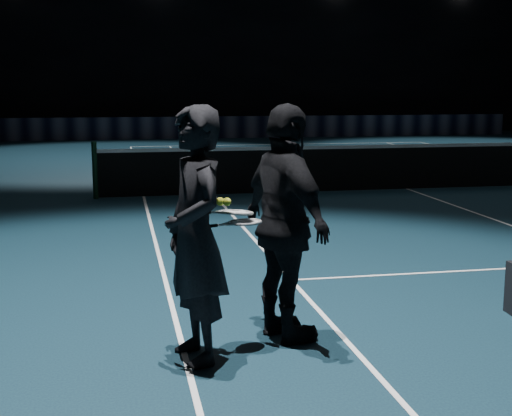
{
  "coord_description": "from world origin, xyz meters",
  "views": [
    {
      "loc": [
        -5.97,
        -13.88,
        2.14
      ],
      "look_at": [
        -4.89,
        -8.36,
        1.18
      ],
      "focal_mm": 50.0,
      "sensor_mm": 36.0,
      "label": 1
    }
  ],
  "objects_px": {
    "player_b": "(286,224)",
    "tennis_balls": "(223,200)",
    "racket_upper": "(237,212)",
    "player_a": "(195,235)",
    "racket_lower": "(245,222)"
  },
  "relations": [
    {
      "from": "player_b",
      "to": "racket_upper",
      "type": "bearing_deg",
      "value": 87.88
    },
    {
      "from": "player_a",
      "to": "tennis_balls",
      "type": "xyz_separation_m",
      "value": [
        0.24,
        0.1,
        0.26
      ]
    },
    {
      "from": "player_b",
      "to": "racket_lower",
      "type": "height_order",
      "value": "player_b"
    },
    {
      "from": "racket_lower",
      "to": "player_a",
      "type": "bearing_deg",
      "value": 180.0
    },
    {
      "from": "player_b",
      "to": "racket_lower",
      "type": "relative_size",
      "value": 2.95
    },
    {
      "from": "player_a",
      "to": "racket_upper",
      "type": "relative_size",
      "value": 2.95
    },
    {
      "from": "player_b",
      "to": "racket_upper",
      "type": "distance_m",
      "value": 0.47
    },
    {
      "from": "player_a",
      "to": "racket_upper",
      "type": "bearing_deg",
      "value": 102.46
    },
    {
      "from": "player_b",
      "to": "racket_upper",
      "type": "height_order",
      "value": "player_b"
    },
    {
      "from": "player_b",
      "to": "tennis_balls",
      "type": "xyz_separation_m",
      "value": [
        -0.56,
        -0.21,
        0.26
      ]
    },
    {
      "from": "player_a",
      "to": "player_b",
      "type": "distance_m",
      "value": 0.85
    },
    {
      "from": "player_a",
      "to": "racket_upper",
      "type": "height_order",
      "value": "player_a"
    },
    {
      "from": "player_a",
      "to": "player_b",
      "type": "bearing_deg",
      "value": 96.75
    },
    {
      "from": "player_b",
      "to": "racket_lower",
      "type": "bearing_deg",
      "value": 92.96
    },
    {
      "from": "player_b",
      "to": "tennis_balls",
      "type": "relative_size",
      "value": 16.69
    }
  ]
}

